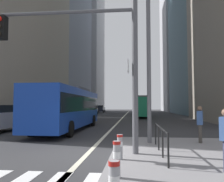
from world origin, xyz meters
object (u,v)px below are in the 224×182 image
Objects in this scene: car_oncoming_far at (101,109)px; pedestrian_waiting at (200,122)px; city_bus_blue_oncoming at (69,106)px; city_bus_red_receding at (142,106)px; traffic_signal_gantry at (87,49)px; car_receding_near at (142,109)px; car_oncoming_mid at (92,110)px; bollard_left at (117,157)px; street_lamp_post at (148,36)px; car_receding_far at (137,110)px; bollard_right at (120,145)px.

pedestrian_waiting is at bearing -76.32° from car_oncoming_far.
city_bus_blue_oncoming is 21.11m from city_bus_red_receding.
traffic_signal_gantry reaches higher than car_oncoming_far.
city_bus_red_receding is 18.53m from car_receding_near.
city_bus_blue_oncoming is at bearing 110.22° from traffic_signal_gantry.
bollard_left is (8.59, -42.26, -0.35)m from car_oncoming_mid.
street_lamp_post is (9.73, -36.92, 4.29)m from car_oncoming_mid.
city_bus_blue_oncoming is 1.47× the size of street_lamp_post.
car_receding_near reaches higher than pedestrian_waiting.
car_oncoming_far is at bearing 95.22° from city_bus_blue_oncoming.
car_receding_far is at bearing -7.01° from car_oncoming_mid.
city_bus_red_receding is 1.44× the size of street_lamp_post.
car_oncoming_mid is at bearing 101.48° from bollard_left.
traffic_signal_gantry is at bearing -79.63° from car_oncoming_mid.
car_oncoming_far is at bearing 101.01° from street_lamp_post.
bollard_right is 5.15m from pedestrian_waiting.
bollard_left is 0.51× the size of pedestrian_waiting.
city_bus_red_receding is 1.92× the size of traffic_signal_gantry.
bollard_right is at bearing -64.86° from city_bus_blue_oncoming.
bollard_right is 0.46× the size of pedestrian_waiting.
car_receding_near reaches higher than bollard_right.
street_lamp_post is at bearing -174.25° from pedestrian_waiting.
pedestrian_waiting is at bearing 5.75° from street_lamp_post.
city_bus_red_receding reaches higher than pedestrian_waiting.
traffic_signal_gantry reaches higher than car_receding_near.
city_bus_blue_oncoming reaches higher than car_oncoming_mid.
street_lamp_post is at bearing 77.94° from bollard_left.
car_receding_near is at bearing 37.02° from car_oncoming_mid.
street_lamp_post is at bearing -47.68° from city_bus_blue_oncoming.
car_receding_far is at bearing 88.49° from bollard_right.
car_oncoming_mid is 43.13m from bollard_left.
city_bus_red_receding is at bearing -66.69° from car_oncoming_far.
traffic_signal_gantry reaches higher than city_bus_red_receding.
car_receding_far is (-1.15, -9.27, 0.00)m from car_receding_near.
car_oncoming_mid is (-10.18, 10.41, -0.85)m from city_bus_red_receding.
car_oncoming_far is 2.48× the size of pedestrian_waiting.
city_bus_red_receding is 26.35m from pedestrian_waiting.
street_lamp_post is (-0.45, -26.51, 3.45)m from city_bus_red_receding.
car_oncoming_mid reaches higher than bollard_left.
city_bus_red_receding is 14.34× the size of bollard_right.
city_bus_blue_oncoming reaches higher than car_receding_near.
city_bus_blue_oncoming is 2.56× the size of car_receding_far.
car_oncoming_mid is 5.16× the size of bollard_right.
street_lamp_post reaches higher than car_receding_near.
car_receding_far is (5.62, 29.41, -0.85)m from city_bus_blue_oncoming.
bollard_left is at bearing -122.32° from pedestrian_waiting.
bollard_left is at bearing -64.17° from traffic_signal_gantry.
car_receding_far reaches higher than bollard_right.
street_lamp_post reaches higher than city_bus_blue_oncoming.
street_lamp_post is (0.15, -35.75, 4.29)m from car_receding_far.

